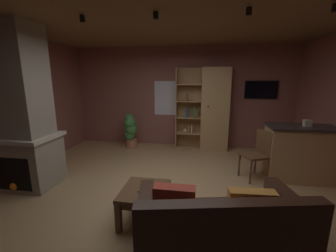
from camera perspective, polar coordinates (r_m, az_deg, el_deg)
The scene contains 19 objects.
floor at distance 3.72m, azimuth -1.01°, elevation -17.49°, with size 5.91×5.44×0.02m, color tan.
wall_back at distance 5.98m, azimuth 3.55°, elevation 7.61°, with size 6.03×0.06×2.71m, color #8E544C.
ceiling at distance 3.35m, azimuth -1.21°, elevation 27.52°, with size 5.91×5.44×0.02m, color brown.
window_pane_back at distance 6.01m, azimuth -0.79°, elevation 7.42°, with size 0.60×0.01×0.93m, color white.
stone_fireplace at distance 4.35m, azimuth -34.36°, elevation 2.00°, with size 1.02×0.80×2.71m.
bookshelf_cabinet at distance 5.72m, azimuth 11.43°, elevation 4.18°, with size 1.36×0.41×2.14m.
kitchen_bar_counter at distance 4.71m, azimuth 33.04°, elevation -6.12°, with size 1.46×0.61×1.02m.
tissue_box at distance 4.58m, azimuth 33.08°, elevation 0.67°, with size 0.12×0.12×0.11m, color #BFB299.
leather_couch at distance 2.50m, azimuth 13.45°, elevation -25.65°, with size 1.79×1.17×0.84m.
coffee_table at distance 2.97m, azimuth -6.18°, elevation -17.84°, with size 0.59×0.66×0.44m.
table_book_0 at distance 2.86m, azimuth -6.30°, elevation -16.76°, with size 0.14×0.10×0.03m, color #387247.
dining_chair at distance 4.34m, azimuth 22.87°, elevation -6.29°, with size 0.55×0.55×0.92m.
potted_floor_plant at distance 5.89m, azimuth -9.95°, elevation -1.03°, with size 0.36×0.34×0.95m.
wall_mounted_tv at distance 6.06m, azimuth 23.50°, elevation 8.83°, with size 0.81×0.06×0.46m.
track_light_spot_0 at distance 4.05m, azimuth -35.42°, elevation 21.54°, with size 0.07×0.07×0.09m, color black.
track_light_spot_1 at distance 3.44m, azimuth -21.79°, elevation 24.94°, with size 0.07×0.07×0.09m, color black.
track_light_spot_2 at distance 3.09m, azimuth -3.28°, elevation 27.29°, with size 0.07×0.07×0.09m, color black.
track_light_spot_3 at distance 3.08m, azimuth 20.71°, elevation 26.62°, with size 0.07×0.07×0.09m, color black.
track_light_spot_4 at distance 3.39m, azimuth 37.97°, elevation 23.54°, with size 0.07×0.07×0.09m, color black.
Camera 1 is at (0.57, -3.18, 1.84)m, focal length 22.93 mm.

